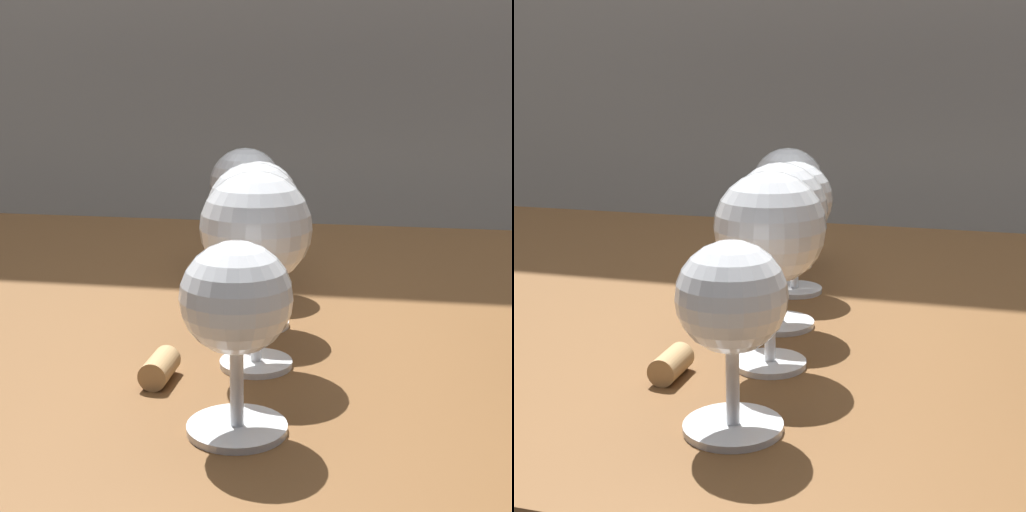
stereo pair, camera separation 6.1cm
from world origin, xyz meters
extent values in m
cube|color=brown|center=(0.00, 0.00, 0.76)|extent=(1.40, 0.84, 0.03)
cylinder|color=brown|center=(-0.64, 0.36, 0.37)|extent=(0.06, 0.06, 0.74)
cylinder|color=white|center=(-0.05, -0.30, 0.77)|extent=(0.07, 0.07, 0.00)
cylinder|color=white|center=(-0.05, -0.30, 0.81)|extent=(0.01, 0.01, 0.06)
sphere|color=white|center=(-0.05, -0.30, 0.86)|extent=(0.07, 0.07, 0.07)
ellipsoid|color=maroon|center=(-0.05, -0.30, 0.86)|extent=(0.06, 0.06, 0.03)
cylinder|color=white|center=(-0.06, -0.18, 0.77)|extent=(0.06, 0.06, 0.00)
cylinder|color=white|center=(-0.06, -0.18, 0.82)|extent=(0.01, 0.01, 0.08)
sphere|color=white|center=(-0.06, -0.18, 0.88)|extent=(0.09, 0.09, 0.09)
ellipsoid|color=pink|center=(-0.06, -0.18, 0.89)|extent=(0.08, 0.08, 0.04)
cylinder|color=white|center=(-0.08, -0.08, 0.77)|extent=(0.06, 0.06, 0.00)
cylinder|color=white|center=(-0.08, -0.08, 0.81)|extent=(0.01, 0.01, 0.08)
sphere|color=white|center=(-0.08, -0.08, 0.88)|extent=(0.09, 0.09, 0.09)
ellipsoid|color=#EACC66|center=(-0.08, -0.08, 0.88)|extent=(0.08, 0.08, 0.03)
cylinder|color=white|center=(-0.09, 0.03, 0.77)|extent=(0.06, 0.06, 0.00)
cylinder|color=white|center=(-0.09, 0.03, 0.81)|extent=(0.01, 0.01, 0.07)
sphere|color=white|center=(-0.09, 0.03, 0.87)|extent=(0.08, 0.08, 0.08)
cylinder|color=white|center=(-0.13, 0.14, 0.77)|extent=(0.06, 0.06, 0.00)
cylinder|color=white|center=(-0.13, 0.14, 0.81)|extent=(0.01, 0.01, 0.07)
sphere|color=white|center=(-0.13, 0.14, 0.87)|extent=(0.09, 0.09, 0.09)
ellipsoid|color=maroon|center=(-0.13, 0.14, 0.87)|extent=(0.08, 0.08, 0.03)
cylinder|color=tan|center=(-0.13, -0.22, 0.78)|extent=(0.02, 0.04, 0.02)
camera|label=1|loc=(0.04, -0.76, 1.00)|focal=54.71mm
camera|label=2|loc=(0.10, -0.75, 1.00)|focal=54.71mm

